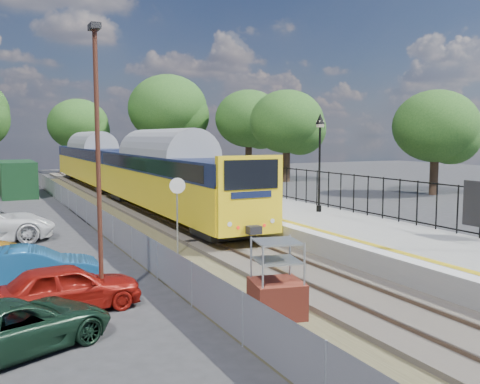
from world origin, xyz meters
TOP-DOWN VIEW (x-y plane):
  - ground at (0.00, 0.00)m, footprint 120.00×120.00m
  - track_bed at (-0.47, 9.67)m, footprint 5.90×80.00m
  - platform at (4.20, 8.00)m, footprint 5.00×70.00m
  - platform_edge at (2.14, 8.00)m, footprint 0.90×70.00m
  - victorian_lamp_north at (5.30, 6.00)m, footprint 0.44×0.44m
  - palisade_fence at (6.55, 2.24)m, footprint 0.12×26.00m
  - wire_fence at (-4.20, 12.00)m, footprint 0.06×52.00m
  - tree_line at (1.40, 42.00)m, footprint 56.80×43.80m
  - train at (0.00, 23.21)m, footprint 2.82×40.83m
  - brick_plinth at (-2.65, -3.76)m, footprint 1.44×1.44m
  - speed_sign at (-2.50, 3.86)m, footprint 0.58×0.18m
  - carpark_lamp at (-6.33, -1.00)m, footprint 0.25×0.50m
  - car_green at (-8.52, -3.19)m, footprint 4.42×3.33m
  - car_red at (-7.20, -1.02)m, footprint 3.84×1.89m
  - car_blue at (-7.83, 1.40)m, footprint 3.99×1.67m

SIDE VIEW (x-z plane):
  - ground at x=0.00m, z-range 0.00..0.00m
  - track_bed at x=-0.47m, z-range -0.05..0.24m
  - platform at x=4.20m, z-range 0.00..0.90m
  - car_green at x=-8.52m, z-range 0.00..1.12m
  - wire_fence at x=-4.20m, z-range 0.00..1.20m
  - car_red at x=-7.20m, z-range 0.00..1.26m
  - car_blue at x=-7.83m, z-range 0.00..1.28m
  - platform_edge at x=2.14m, z-range 0.90..0.91m
  - brick_plinth at x=-2.65m, z-range -0.04..1.92m
  - palisade_fence at x=6.55m, z-range 0.84..2.84m
  - speed_sign at x=-2.50m, z-range 0.54..3.47m
  - train at x=0.00m, z-range 0.59..4.09m
  - carpark_lamp at x=-6.33m, z-range 0.50..7.73m
  - victorian_lamp_north at x=5.30m, z-range 2.00..6.60m
  - tree_line at x=1.40m, z-range 0.67..12.55m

